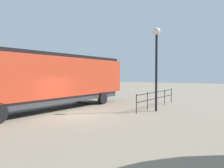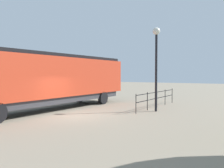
{
  "view_description": "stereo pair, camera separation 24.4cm",
  "coord_description": "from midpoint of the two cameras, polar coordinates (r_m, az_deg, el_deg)",
  "views": [
    {
      "loc": [
        9.83,
        -11.9,
        2.58
      ],
      "look_at": [
        0.31,
        3.79,
        1.85
      ],
      "focal_mm": 39.73,
      "sensor_mm": 36.0,
      "label": 1
    },
    {
      "loc": [
        10.04,
        -11.77,
        2.58
      ],
      "look_at": [
        0.31,
        3.79,
        1.85
      ],
      "focal_mm": 39.73,
      "sensor_mm": 36.0,
      "label": 2
    }
  ],
  "objects": [
    {
      "name": "lamp_post",
      "position": [
        17.43,
        9.79,
        7.19
      ],
      "size": [
        0.51,
        0.51,
        5.78
      ],
      "color": "black",
      "rests_on": "ground_plane"
    },
    {
      "name": "ground_plane",
      "position": [
        15.66,
        -8.73,
        -7.22
      ],
      "size": [
        120.0,
        120.0,
        0.0
      ],
      "primitive_type": "plane",
      "color": "gray"
    },
    {
      "name": "platform_fence",
      "position": [
        19.57,
        9.9,
        -2.9
      ],
      "size": [
        0.05,
        7.34,
        1.29
      ],
      "color": "black",
      "rests_on": "ground_plane"
    },
    {
      "name": "locomotive",
      "position": [
        18.68,
        -13.35,
        1.23
      ],
      "size": [
        2.92,
        15.46,
        4.02
      ],
      "color": "red",
      "rests_on": "ground_plane"
    }
  ]
}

